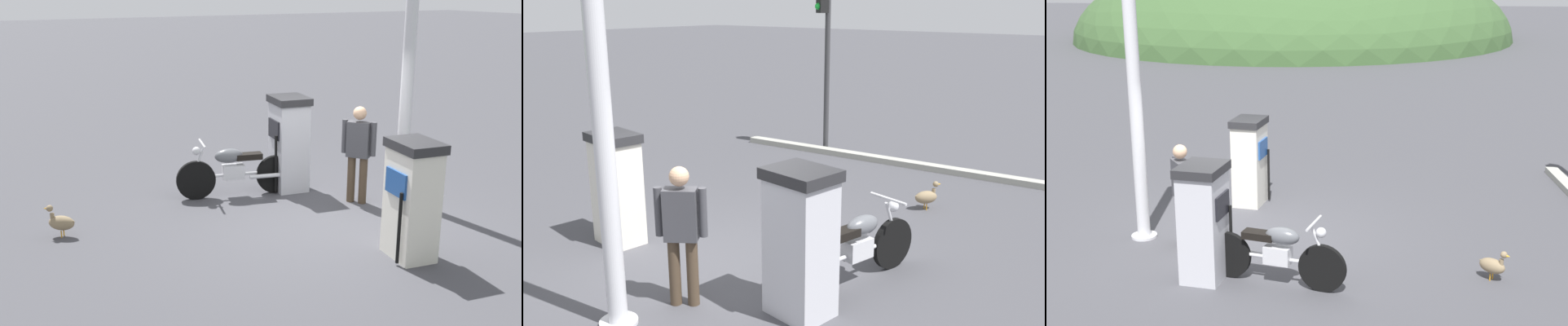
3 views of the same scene
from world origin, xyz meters
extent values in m
plane|color=#424247|center=(0.00, 0.00, 0.00)|extent=(120.00, 120.00, 0.00)
cube|color=silver|center=(-0.32, -1.58, 0.76)|extent=(0.60, 0.71, 1.51)
cube|color=black|center=(-0.05, -1.62, 1.09)|extent=(0.09, 0.45, 0.32)
cube|color=#262628|center=(-0.32, -1.58, 1.57)|extent=(0.66, 0.78, 0.12)
cylinder|color=black|center=(0.01, -1.43, 0.53)|extent=(0.05, 0.05, 0.98)
cube|color=silver|center=(-0.32, 1.58, 0.72)|extent=(0.56, 0.70, 1.45)
cube|color=#1E478C|center=(-0.07, 1.55, 1.04)|extent=(0.09, 0.45, 0.32)
cube|color=#262628|center=(-0.32, 1.58, 1.51)|extent=(0.61, 0.77, 0.12)
cylinder|color=black|center=(-0.01, 1.74, 0.51)|extent=(0.05, 0.05, 0.94)
cylinder|color=black|center=(1.32, -1.80, 0.33)|extent=(0.66, 0.22, 0.66)
cylinder|color=black|center=(-0.01, -1.50, 0.33)|extent=(0.66, 0.22, 0.66)
cube|color=silver|center=(0.70, -1.66, 0.43)|extent=(0.39, 0.27, 0.24)
cylinder|color=silver|center=(0.65, -1.65, 0.38)|extent=(1.01, 0.27, 0.05)
ellipsoid|color=#595B60|center=(0.77, -1.68, 0.71)|extent=(0.52, 0.32, 0.24)
cube|color=black|center=(0.44, -1.60, 0.68)|extent=(0.47, 0.29, 0.10)
cylinder|color=silver|center=(1.28, -1.79, 0.63)|extent=(0.26, 0.10, 0.57)
cylinder|color=silver|center=(1.20, -1.77, 0.95)|extent=(0.16, 0.55, 0.04)
sphere|color=silver|center=(1.30, -1.80, 0.83)|extent=(0.17, 0.17, 0.14)
cylinder|color=silver|center=(0.21, -1.43, 0.35)|extent=(0.55, 0.19, 0.07)
cylinder|color=#473828|center=(-0.90, -0.53, 0.39)|extent=(0.18, 0.18, 0.77)
cylinder|color=#473828|center=(-1.02, -0.37, 0.39)|extent=(0.18, 0.18, 0.77)
cube|color=#3F3F44|center=(-0.96, -0.45, 1.06)|extent=(0.37, 0.41, 0.58)
cylinder|color=#3F3F44|center=(-0.82, -0.65, 1.09)|extent=(0.13, 0.13, 0.55)
cylinder|color=#3F3F44|center=(-1.10, -0.26, 1.09)|extent=(0.13, 0.13, 0.55)
sphere|color=tan|center=(-0.96, -0.45, 1.49)|extent=(0.30, 0.30, 0.21)
ellipsoid|color=#847051|center=(3.60, -1.18, 0.21)|extent=(0.42, 0.37, 0.21)
cylinder|color=#847051|center=(3.70, -1.26, 0.27)|extent=(0.08, 0.08, 0.15)
sphere|color=#847051|center=(3.72, -1.28, 0.42)|extent=(0.13, 0.13, 0.09)
cone|color=orange|center=(3.78, -1.31, 0.41)|extent=(0.08, 0.07, 0.04)
cone|color=#847051|center=(3.46, -1.08, 0.24)|extent=(0.10, 0.10, 0.07)
cylinder|color=orange|center=(3.62, -1.15, 0.05)|extent=(0.02, 0.02, 0.10)
cylinder|color=orange|center=(3.57, -1.21, 0.05)|extent=(0.02, 0.02, 0.10)
cylinder|color=silver|center=(-1.68, -0.23, 2.12)|extent=(0.20, 0.20, 4.24)
cylinder|color=silver|center=(-1.68, -0.23, 0.02)|extent=(0.40, 0.40, 0.04)
ellipsoid|color=#38562D|center=(-3.52, 30.52, 0.00)|extent=(24.21, 24.44, 9.93)
ellipsoid|color=#38562D|center=(-4.59, 33.45, 0.00)|extent=(24.43, 19.42, 6.37)
camera|label=1|loc=(4.82, 7.28, 3.44)|focal=42.32mm
camera|label=2|loc=(-4.89, -5.01, 3.25)|focal=40.41mm
camera|label=3|loc=(2.15, -10.42, 4.25)|focal=49.17mm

